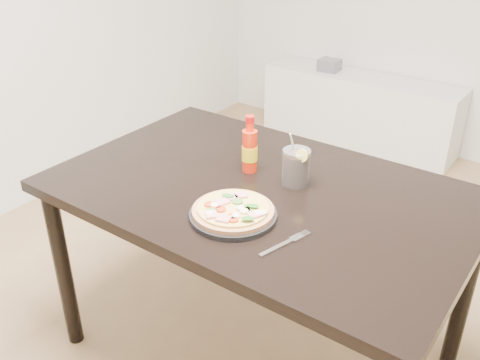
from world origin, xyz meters
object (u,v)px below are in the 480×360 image
Objects in this scene: fork at (287,243)px; media_console at (359,110)px; plate at (233,215)px; cola_cup at (296,168)px; pizza at (233,210)px; hot_sauce_bottle at (250,150)px; dining_table at (260,208)px.

media_console is (-0.81, 2.34, -0.50)m from fork.
plate is 0.31m from cola_cup.
pizza is at bearing -97.33° from cola_cup.
media_console is (-0.64, 2.02, -0.56)m from cola_cup.
fork is (0.16, -0.32, -0.06)m from cola_cup.
hot_sauce_bottle is 2.17m from media_console.
hot_sauce_bottle is at bearing -175.05° from cola_cup.
fork is at bearing -5.80° from pizza.
plate is 0.21m from fork.
pizza is 0.31m from cola_cup.
hot_sauce_bottle is 0.47m from fork.
pizza is at bearing -170.80° from fork.
hot_sauce_bottle is at bearing 142.41° from dining_table.
cola_cup is 0.37m from fork.
dining_table is 7.61× the size of cola_cup.
dining_table is 5.58× the size of pizza.
pizza is 0.18× the size of media_console.
pizza is at bearing -75.42° from media_console.
fork reaches higher than dining_table.
dining_table is 1.00× the size of media_console.
pizza is 1.21× the size of hot_sauce_bottle.
dining_table is 0.19m from cola_cup.
hot_sauce_bottle is at bearing 115.99° from plate.
pizza is 1.35× the size of fork.
hot_sauce_bottle is (-0.14, 0.29, 0.07)m from plate.
plate is 1.44× the size of fork.
dining_table is 7.52× the size of fork.
dining_table is at bearing -75.04° from media_console.
cola_cup reaches higher than dining_table.
hot_sauce_bottle reaches higher than fork.
plate is 0.33m from hot_sauce_bottle.
plate is at bearing -79.78° from dining_table.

